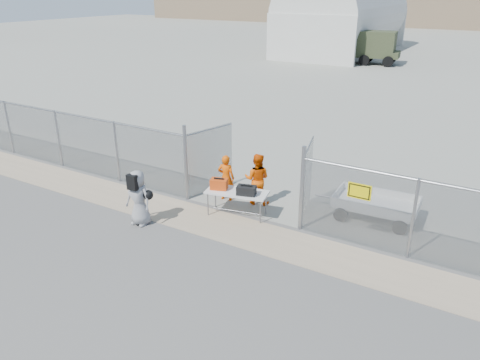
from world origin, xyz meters
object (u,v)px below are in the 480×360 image
Objects in this scene: security_worker_left at (226,178)px; visitor at (139,198)px; folding_table at (237,203)px; security_worker_right at (257,179)px; utility_trailer at (376,207)px.

security_worker_left is 0.92× the size of visitor.
folding_table is 2.92m from visitor.
folding_table is at bearing 67.04° from security_worker_right.
security_worker_right is 3.69m from utility_trailer.
folding_table is 1.11× the size of visitor.
security_worker_right reaches higher than visitor.
security_worker_left is at bearing 62.98° from visitor.
security_worker_left is (-0.87, 0.78, 0.37)m from folding_table.
utility_trailer is at bearing -176.57° from security_worker_left.
security_worker_right is (0.99, 0.27, 0.07)m from security_worker_left.
utility_trailer is (5.82, 3.85, -0.45)m from visitor.
security_worker_right is at bearing -168.67° from utility_trailer.
visitor is at bearing 53.82° from security_worker_left.
security_worker_left is at bearing -168.43° from utility_trailer.
visitor reaches higher than folding_table.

